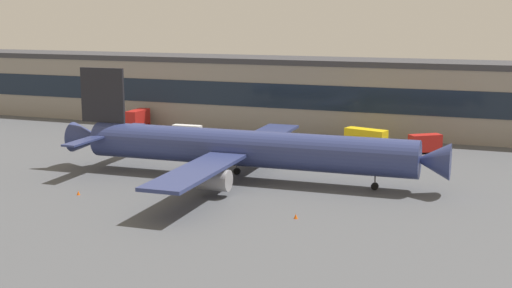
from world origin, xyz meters
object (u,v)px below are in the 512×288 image
object	(u,v)px
stair_truck	(426,143)
traffic_cone_1	(186,189)
airliner	(241,148)
catering_truck	(138,118)
traffic_cone_2	(78,193)
traffic_cone_0	(296,216)
belt_loader	(188,129)
fuel_truck	(365,136)

from	to	relation	value
stair_truck	traffic_cone_1	world-z (taller)	stair_truck
airliner	catering_truck	size ratio (longest dim) A/B	8.64
airliner	traffic_cone_2	xyz separation A→B (m)	(-18.34, -17.61, -4.67)
catering_truck	traffic_cone_1	bearing A→B (deg)	-52.81
traffic_cone_0	traffic_cone_2	size ratio (longest dim) A/B	1.02
belt_loader	stair_truck	distance (m)	51.33
belt_loader	catering_truck	bearing A→B (deg)	166.73
fuel_truck	traffic_cone_0	xyz separation A→B (m)	(2.38, -52.53, -1.56)
traffic_cone_0	belt_loader	bearing A→B (deg)	128.54
traffic_cone_0	traffic_cone_2	distance (m)	32.99
stair_truck	traffic_cone_1	xyz separation A→B (m)	(-29.14, -41.81, -1.68)
catering_truck	traffic_cone_0	distance (m)	78.57
traffic_cone_0	traffic_cone_1	world-z (taller)	traffic_cone_0
stair_truck	traffic_cone_2	bearing A→B (deg)	-131.01
belt_loader	traffic_cone_2	bearing A→B (deg)	-80.82
airliner	stair_truck	size ratio (longest dim) A/B	10.04
fuel_truck	traffic_cone_2	bearing A→B (deg)	-120.19
airliner	stair_truck	bearing A→B (deg)	52.25
belt_loader	fuel_truck	distance (m)	39.03
catering_truck	fuel_truck	bearing A→B (deg)	-3.03
traffic_cone_0	stair_truck	bearing A→B (deg)	78.68
catering_truck	traffic_cone_2	world-z (taller)	catering_truck
fuel_truck	traffic_cone_0	distance (m)	52.61
stair_truck	belt_loader	bearing A→B (deg)	176.86
belt_loader	traffic_cone_2	world-z (taller)	belt_loader
airliner	belt_loader	size ratio (longest dim) A/B	9.71
belt_loader	stair_truck	xyz separation A→B (m)	(51.24, -2.81, 0.83)
fuel_truck	traffic_cone_0	world-z (taller)	fuel_truck
traffic_cone_1	airliner	bearing A→B (deg)	65.46
traffic_cone_2	traffic_cone_1	bearing A→B (deg)	28.50
airliner	belt_loader	distance (m)	43.78
traffic_cone_2	airliner	bearing A→B (deg)	43.85
airliner	traffic_cone_0	size ratio (longest dim) A/B	98.25
fuel_truck	traffic_cone_1	world-z (taller)	fuel_truck
belt_loader	stair_truck	world-z (taller)	stair_truck
belt_loader	traffic_cone_1	bearing A→B (deg)	-63.65
catering_truck	stair_truck	bearing A→B (deg)	-5.39
belt_loader	traffic_cone_0	bearing A→B (deg)	-51.46
stair_truck	traffic_cone_1	distance (m)	50.99
stair_truck	traffic_cone_2	xyz separation A→B (m)	(-42.83, -49.24, -1.66)
traffic_cone_1	stair_truck	bearing A→B (deg)	55.13
stair_truck	traffic_cone_2	size ratio (longest dim) A/B	9.98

